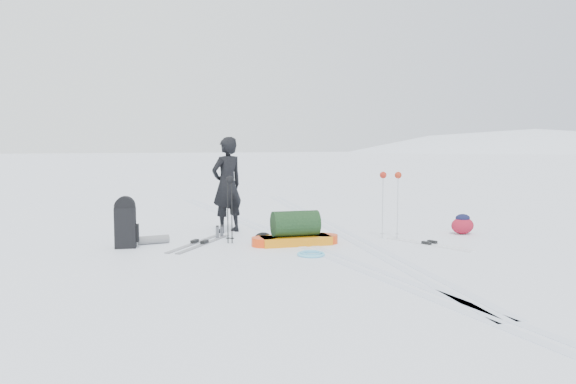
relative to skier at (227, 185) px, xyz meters
name	(u,v)px	position (x,y,z in m)	size (l,w,h in m)	color
ground	(304,245)	(0.98, -1.91, -1.00)	(200.00, 200.00, 0.00)	white
ski_tracks	(316,235)	(1.59, -1.04, -0.99)	(3.38, 17.97, 0.01)	silver
skier	(227,185)	(0.00, 0.00, 0.00)	(0.73, 0.48, 2.00)	black
pulk_sled	(295,232)	(0.84, -1.83, -0.76)	(1.67, 0.62, 0.63)	orange
expedition_rucksack	(129,224)	(-2.06, -1.09, -0.57)	(1.00, 0.50, 0.92)	black
ski_poles_black	(230,188)	(-0.25, -1.28, 0.04)	(0.18, 0.16, 1.26)	black
ski_poles_silver	(391,183)	(2.81, -1.85, 0.10)	(0.39, 0.27, 1.31)	silver
touring_skis_grey	(200,243)	(-0.81, -1.18, -0.98)	(1.47, 1.78, 0.07)	gray
touring_skis_white	(429,244)	(3.18, -2.66, -0.98)	(0.89, 1.79, 0.07)	silver
rope_coil	(311,254)	(0.74, -2.86, -0.97)	(0.53, 0.53, 0.06)	#62CAEE
small_daypack	(463,224)	(4.50, -1.85, -0.80)	(0.52, 0.41, 0.42)	maroon
thermos_pair	(219,232)	(-0.31, -0.62, -0.88)	(0.19, 0.22, 0.26)	slate
stuff_sack	(263,238)	(0.33, -1.47, -0.90)	(0.36, 0.30, 0.20)	black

